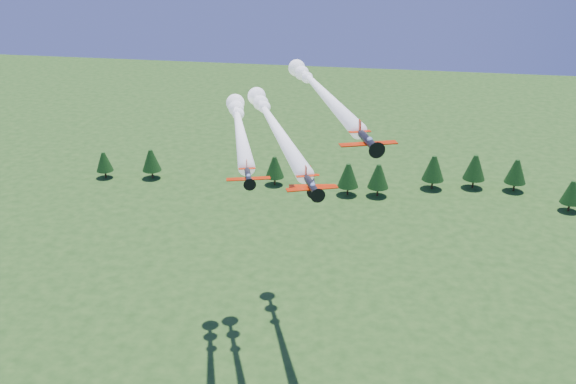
% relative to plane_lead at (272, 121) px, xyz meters
% --- Properties ---
extents(plane_lead, '(23.90, 51.84, 3.70)m').
position_rel_plane_lead_xyz_m(plane_lead, '(0.00, 0.00, 0.00)').
color(plane_lead, black).
rests_on(plane_lead, ground).
extents(plane_left, '(17.55, 44.65, 3.70)m').
position_rel_plane_lead_xyz_m(plane_left, '(-6.35, 0.80, -1.04)').
color(plane_left, black).
rests_on(plane_left, ground).
extents(plane_right, '(24.69, 55.39, 3.70)m').
position_rel_plane_lead_xyz_m(plane_right, '(6.81, 11.05, 3.61)').
color(plane_right, black).
rests_on(plane_right, ground).
extents(plane_slot, '(7.27, 7.99, 2.54)m').
position_rel_plane_lead_xyz_m(plane_slot, '(9.63, -16.07, -4.79)').
color(plane_slot, black).
rests_on(plane_slot, ground).
extents(treeline, '(178.59, 20.39, 11.76)m').
position_rel_plane_lead_xyz_m(treeline, '(26.27, 87.47, -41.20)').
color(treeline, '#382314').
rests_on(treeline, ground).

